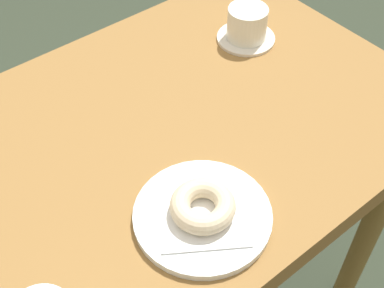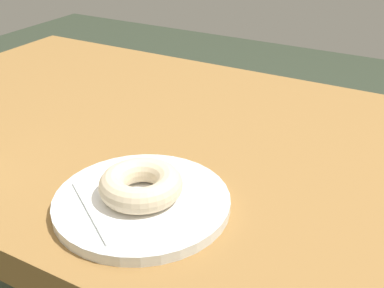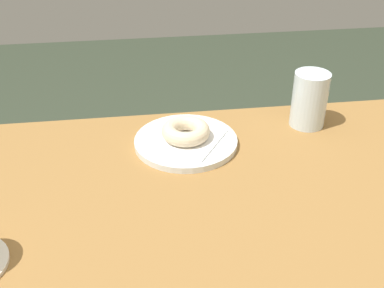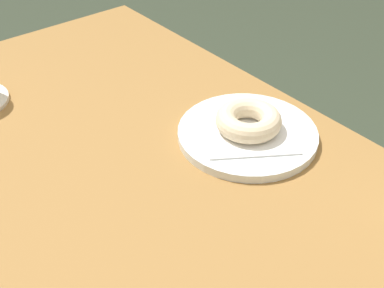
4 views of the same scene
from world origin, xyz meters
TOP-DOWN VIEW (x-y plane):
  - table at (0.00, 0.00)m, footprint 1.20×0.66m
  - plate_sugar_ring at (-0.04, 0.19)m, footprint 0.21×0.21m
  - napkin_sugar_ring at (-0.04, 0.19)m, footprint 0.18×0.18m
  - donut_sugar_ring at (-0.04, 0.19)m, footprint 0.10×0.10m
  - coffee_cup at (-0.40, -0.11)m, footprint 0.12×0.12m

SIDE VIEW (x-z plane):
  - table at x=0.00m, z-range 0.28..1.03m
  - plate_sugar_ring at x=-0.04m, z-range 0.75..0.76m
  - napkin_sugar_ring at x=-0.04m, z-range 0.76..0.77m
  - donut_sugar_ring at x=-0.04m, z-range 0.77..0.80m
  - coffee_cup at x=-0.40m, z-range 0.75..0.82m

